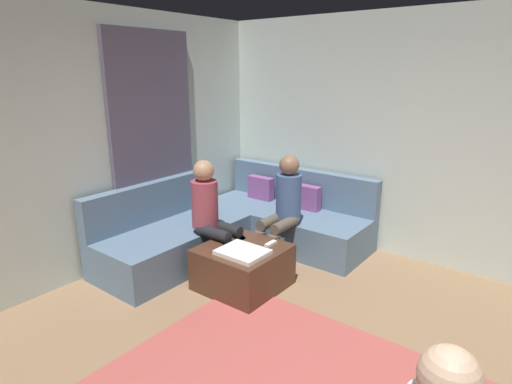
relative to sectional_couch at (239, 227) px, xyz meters
name	(u,v)px	position (x,y,z in m)	size (l,w,h in m)	color
wall_back	(460,144)	(2.08, 1.06, 1.07)	(6.00, 0.12, 2.70)	silver
wall_left	(31,154)	(-0.86, -1.88, 1.07)	(0.12, 6.00, 2.70)	silver
curtain_panel	(154,146)	(-0.76, -0.58, 0.97)	(0.06, 1.10, 2.50)	#595166
sectional_couch	(239,227)	(0.00, 0.00, 0.00)	(2.10, 2.55, 0.87)	slate
ottoman	(243,267)	(0.62, -0.69, -0.07)	(0.76, 0.76, 0.42)	#4C2D1E
folded_blanket	(243,252)	(0.72, -0.81, 0.16)	(0.44, 0.36, 0.04)	white
coffee_mug	(237,232)	(0.40, -0.51, 0.19)	(0.08, 0.08, 0.10)	#334C72
game_remote	(271,244)	(0.80, -0.47, 0.15)	(0.05, 0.15, 0.02)	white
person_on_couch_back	(284,205)	(0.60, 0.06, 0.38)	(0.30, 0.60, 1.20)	brown
person_on_couch_side	(212,213)	(0.15, -0.61, 0.38)	(0.60, 0.30, 1.20)	black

